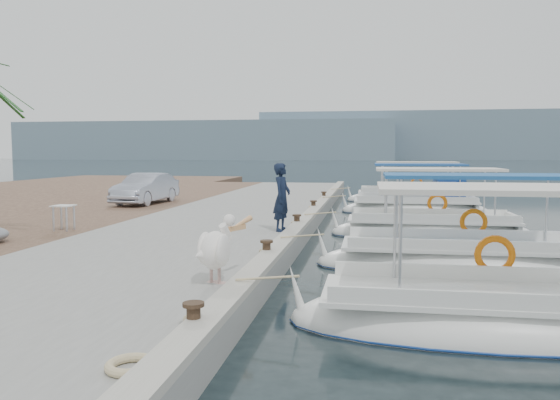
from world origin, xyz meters
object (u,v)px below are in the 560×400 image
Objects in this scene: fishing_caique_a at (488,323)px; pelican at (216,248)px; fishing_caique_d at (417,209)px; parked_car at (146,188)px; fishing_caique_e at (412,200)px; fishing_caique_c at (431,233)px; fisherman at (282,197)px; fishing_caique_b at (467,264)px.

fishing_caique_a reaches higher than pelican.
fishing_caique_d is 1.64× the size of parked_car.
fishing_caique_c is at bearing -91.59° from fishing_caique_e.
parked_car is at bearing 56.44° from fisherman.
pelican is at bearing -169.45° from fisherman.
fishing_caique_c is at bearing -45.03° from fisherman.
fisherman is at bearing -146.79° from fishing_caique_c.
fishing_caique_d is (0.31, 16.60, 0.07)m from fishing_caique_a.
pelican is 0.36× the size of parked_car.
fishing_caique_c is 12.74m from fishing_caique_e.
fishing_caique_d is at bearing 88.92° from fishing_caique_a.
fishing_caique_b is at bearing -34.14° from parked_car.
fishing_caique_e is 1.80× the size of parked_car.
fishing_caique_e is (0.53, 22.28, -0.00)m from fishing_caique_a.
pelican is (-4.71, -16.22, 0.90)m from fishing_caique_d.
fishing_caique_b is 0.98× the size of fishing_caique_e.
fishing_caique_b is 5.02m from fishing_caique_c.
pelican is (-4.93, -21.91, 0.97)m from fishing_caique_e.
fishing_caique_e is (0.35, 12.74, -0.00)m from fishing_caique_c.
fisherman is 0.48× the size of parked_car.
fishing_caique_e is 22.48m from pelican.
fishing_caique_a is at bearing -4.88° from pelican.
fisherman is (-4.80, -15.65, 1.34)m from fishing_caique_e.
pelican is at bearing -139.44° from fishing_caique_b.
fisherman is at bearing -41.28° from parked_car.
fishing_caique_d is (0.14, 7.05, 0.07)m from fishing_caique_c.
fishing_caique_e is 16.42m from fisherman.
fishing_caique_b reaches higher than parked_car.
fishing_caique_b is 1.76× the size of parked_car.
parked_car is (-7.07, 13.55, 0.07)m from pelican.
fishing_caique_a and fishing_caique_d have the same top height.
fishing_caique_a and fishing_caique_b have the same top height.
fishing_caique_c is 0.99× the size of fishing_caique_d.
fishing_caique_a is at bearing -46.48° from parked_car.
parked_car is at bearing 141.82° from fishing_caique_b.
pelican is at bearing -58.39° from parked_car.
fishing_caique_c is (-0.29, 5.01, 0.00)m from fishing_caique_b.
fisherman is at bearing 88.79° from pelican.
fishing_caique_a is 22.29m from fishing_caique_e.
fishing_caique_b is (0.46, 4.54, -0.00)m from fishing_caique_a.
parked_car is (-11.47, 13.92, 1.04)m from fishing_caique_a.
fisherman is (0.13, 6.26, 0.37)m from pelican.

